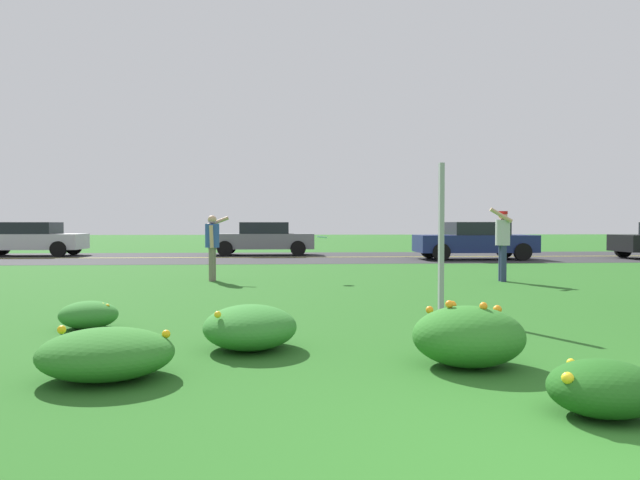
{
  "coord_description": "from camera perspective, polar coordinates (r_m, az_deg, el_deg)",
  "views": [
    {
      "loc": [
        -1.77,
        -2.93,
        1.39
      ],
      "look_at": [
        -0.96,
        9.45,
        1.04
      ],
      "focal_mm": 32.64,
      "sensor_mm": 36.0,
      "label": 1
    }
  ],
  "objects": [
    {
      "name": "car_gray_center_right",
      "position": [
        25.74,
        -5.62,
        0.16
      ],
      "size": [
        4.5,
        2.0,
        1.45
      ],
      "color": "slate",
      "rests_on": "ground"
    },
    {
      "name": "daylily_clump_mid_center",
      "position": [
        6.55,
        -6.87,
        -8.47
      ],
      "size": [
        1.03,
        1.13,
        0.49
      ],
      "color": "#337F2D",
      "rests_on": "ground"
    },
    {
      "name": "car_silver_rightmost",
      "position": [
        27.92,
        -26.57,
        0.11
      ],
      "size": [
        4.5,
        2.0,
        1.45
      ],
      "color": "#B7BABF",
      "rests_on": "ground"
    },
    {
      "name": "daylily_clump_near_camera",
      "position": [
        5.63,
        -20.22,
        -10.41
      ],
      "size": [
        1.2,
        1.07,
        0.45
      ],
      "color": "#2D7526",
      "rests_on": "ground"
    },
    {
      "name": "sign_post_near_path",
      "position": [
        9.05,
        11.79,
        0.11
      ],
      "size": [
        0.07,
        0.1,
        2.31
      ],
      "color": "#93969B",
      "rests_on": "ground"
    },
    {
      "name": "ground_plane",
      "position": [
        13.6,
        3.76,
        -4.25
      ],
      "size": [
        120.0,
        120.0,
        0.0
      ],
      "primitive_type": "plane",
      "color": "#26601E"
    },
    {
      "name": "daylily_clump_front_center",
      "position": [
        5.9,
        14.34,
        -9.11
      ],
      "size": [
        1.09,
        0.97,
        0.64
      ],
      "color": "#2D7526",
      "rests_on": "ground"
    },
    {
      "name": "daylily_clump_front_right",
      "position": [
        4.78,
        26.05,
        -12.92
      ],
      "size": [
        0.81,
        0.7,
        0.4
      ],
      "color": "#1E5619",
      "rests_on": "ground"
    },
    {
      "name": "highway_strip",
      "position": [
        24.01,
        0.5,
        -1.69
      ],
      "size": [
        120.0,
        8.08,
        0.01
      ],
      "primitive_type": "cube",
      "color": "#2D2D30",
      "rests_on": "ground"
    },
    {
      "name": "frisbee_pale_blue",
      "position": [
        14.06,
        0.2,
        0.29
      ],
      "size": [
        0.26,
        0.26,
        0.07
      ],
      "color": "#ADD6E5"
    },
    {
      "name": "highway_center_stripe",
      "position": [
        24.01,
        0.5,
        -1.68
      ],
      "size": [
        120.0,
        0.16,
        0.0
      ],
      "primitive_type": "cube",
      "color": "yellow",
      "rests_on": "ground"
    },
    {
      "name": "person_thrower_blue_shirt",
      "position": [
        14.31,
        -10.5,
        -0.16
      ],
      "size": [
        0.56,
        0.5,
        1.59
      ],
      "color": "#2D4C9E",
      "rests_on": "ground"
    },
    {
      "name": "daylily_clump_mid_right",
      "position": [
        8.33,
        -21.74,
        -6.83
      ],
      "size": [
        0.76,
        0.69,
        0.36
      ],
      "color": "#337F2D",
      "rests_on": "ground"
    },
    {
      "name": "person_catcher_red_cap_gray_shirt",
      "position": [
        14.63,
        17.46,
        0.16
      ],
      "size": [
        0.56,
        0.5,
        1.77
      ],
      "color": "#B2B2B7",
      "rests_on": "ground"
    },
    {
      "name": "car_navy_center_left",
      "position": [
        23.32,
        14.95,
        -0.04
      ],
      "size": [
        4.5,
        2.0,
        1.45
      ],
      "color": "navy",
      "rests_on": "ground"
    }
  ]
}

